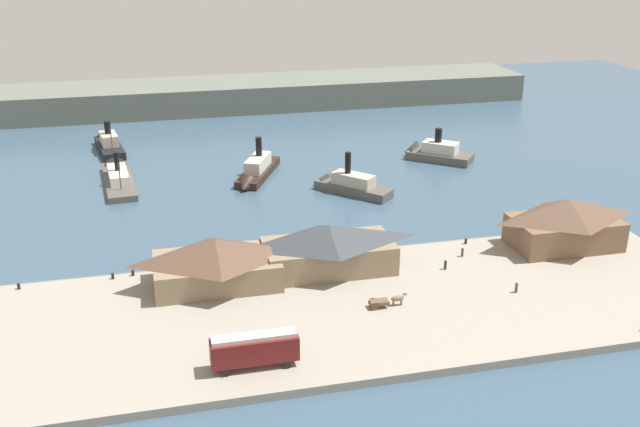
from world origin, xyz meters
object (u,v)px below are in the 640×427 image
object	(u,v)px
ferry_shed_west_terminal	(216,261)
ferry_approaching_east	(108,143)
ferry_departing_north	(118,175)
pedestrian_near_east_shed	(462,252)
mooring_post_center_west	(19,286)
ferry_shed_east_terminal	(565,222)
mooring_post_east	(466,241)
ferry_approaching_west	(255,172)
ferry_shed_customs_shed	(329,247)
horse_cart	(386,301)
street_tram	(254,348)
pedestrian_walking_west	(445,265)
ferry_moored_west	(347,185)
mooring_post_center_east	(113,276)
mooring_post_west	(133,273)
ferry_outer_harbor	(432,153)

from	to	relation	value
ferry_shed_west_terminal	ferry_approaching_east	distance (m)	84.13
ferry_shed_west_terminal	ferry_departing_north	distance (m)	59.67
pedestrian_near_east_shed	ferry_approaching_east	xyz separation A→B (m)	(-59.10, 81.50, -0.36)
mooring_post_center_west	ferry_departing_north	size ratio (longest dim) A/B	0.03
ferry_shed_east_terminal	mooring_post_east	bearing A→B (deg)	163.52
ferry_approaching_west	ferry_shed_customs_shed	bearing A→B (deg)	-85.34
horse_cart	mooring_post_center_west	xyz separation A→B (m)	(-51.96, 17.87, -0.48)
pedestrian_near_east_shed	horse_cart	bearing A→B (deg)	-142.97
ferry_shed_west_terminal	ferry_shed_east_terminal	distance (m)	58.63
ferry_shed_customs_shed	street_tram	world-z (taller)	ferry_shed_customs_shed
ferry_shed_west_terminal	ferry_approaching_east	bearing A→B (deg)	102.93
ferry_departing_north	ferry_shed_west_terminal	bearing A→B (deg)	-74.31
ferry_shed_east_terminal	pedestrian_near_east_shed	size ratio (longest dim) A/B	10.86
street_tram	pedestrian_walking_west	bearing A→B (deg)	31.03
ferry_shed_customs_shed	pedestrian_near_east_shed	distance (m)	22.88
ferry_shed_east_terminal	horse_cart	xyz separation A→B (m)	(-35.90, -13.20, -3.41)
pedestrian_walking_west	ferry_moored_west	bearing A→B (deg)	96.64
pedestrian_near_east_shed	ferry_departing_north	xyz separation A→B (m)	(-56.39, 56.90, -0.85)
pedestrian_near_east_shed	mooring_post_center_east	size ratio (longest dim) A/B	1.85
pedestrian_walking_west	ferry_departing_north	size ratio (longest dim) A/B	0.06
mooring_post_west	mooring_post_east	world-z (taller)	same
ferry_shed_west_terminal	mooring_post_east	xyz separation A→B (m)	(42.96, 5.02, -3.25)
mooring_post_center_east	mooring_post_center_west	bearing A→B (deg)	-178.98
ferry_shed_east_terminal	mooring_post_center_west	size ratio (longest dim) A/B	20.08
ferry_shed_west_terminal	mooring_post_west	bearing A→B (deg)	155.48
horse_cart	ferry_approaching_west	size ratio (longest dim) A/B	0.26
street_tram	pedestrian_near_east_shed	size ratio (longest dim) A/B	6.50
mooring_post_east	ferry_departing_north	world-z (taller)	ferry_departing_north
street_tram	ferry_departing_north	bearing A→B (deg)	102.75
pedestrian_near_east_shed	ferry_moored_west	xyz separation A→B (m)	(-9.43, 37.55, -0.29)
ferry_shed_east_terminal	mooring_post_center_west	bearing A→B (deg)	176.96
pedestrian_walking_west	ferry_approaching_west	xyz separation A→B (m)	(-22.14, 54.40, -0.38)
ferry_departing_north	ferry_approaching_east	bearing A→B (deg)	96.27
street_tram	ferry_moored_west	world-z (taller)	ferry_moored_west
mooring_post_east	ferry_approaching_east	size ratio (longest dim) A/B	0.04
ferry_shed_customs_shed	horse_cart	xyz separation A→B (m)	(5.10, -13.62, -2.94)
ferry_outer_harbor	mooring_post_west	bearing A→B (deg)	-144.37
ferry_departing_north	ferry_outer_harbor	size ratio (longest dim) A/B	1.57
ferry_shed_west_terminal	horse_cart	bearing A→B (deg)	-29.41
ferry_shed_east_terminal	pedestrian_near_east_shed	world-z (taller)	ferry_shed_east_terminal
street_tram	ferry_departing_north	distance (m)	82.99
mooring_post_center_west	ferry_shed_customs_shed	bearing A→B (deg)	-5.19
ferry_outer_harbor	horse_cart	bearing A→B (deg)	-116.56
pedestrian_walking_west	mooring_post_center_west	xyz separation A→B (m)	(-64.92, 8.49, -0.33)
ferry_shed_west_terminal	ferry_approaching_east	xyz separation A→B (m)	(-18.81, 81.94, -3.29)
pedestrian_near_east_shed	ferry_approaching_west	bearing A→B (deg)	117.89
ferry_shed_customs_shed	pedestrian_near_east_shed	size ratio (longest dim) A/B	12.44
pedestrian_near_east_shed	ferry_moored_west	world-z (taller)	ferry_moored_west
horse_cart	ferry_approaching_east	bearing A→B (deg)	113.67
ferry_shed_west_terminal	ferry_outer_harbor	world-z (taller)	ferry_shed_west_terminal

